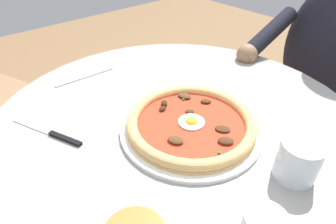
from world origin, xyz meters
name	(u,v)px	position (x,y,z in m)	size (l,w,h in m)	color
dining_table	(176,161)	(0.00, 0.00, 0.56)	(0.92, 0.92, 0.72)	#999993
pizza_on_plate	(191,124)	(0.06, -0.01, 0.73)	(0.33, 0.33, 0.04)	white
water_glass	(297,162)	(0.28, 0.04, 0.75)	(0.08, 0.08, 0.08)	silver
steak_knife	(56,135)	(-0.13, -0.26, 0.72)	(0.19, 0.09, 0.01)	silver
ramekin_capers	(266,223)	(0.31, -0.09, 0.73)	(0.07, 0.07, 0.03)	white
fork_utensil	(85,77)	(-0.33, -0.08, 0.72)	(0.02, 0.19, 0.00)	#BCBCC1
diner_person	(316,97)	(0.09, 0.68, 0.52)	(0.41, 0.49, 1.17)	#282833
cafe_chair_diner	(336,88)	(0.11, 0.82, 0.52)	(0.44, 0.44, 0.87)	beige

